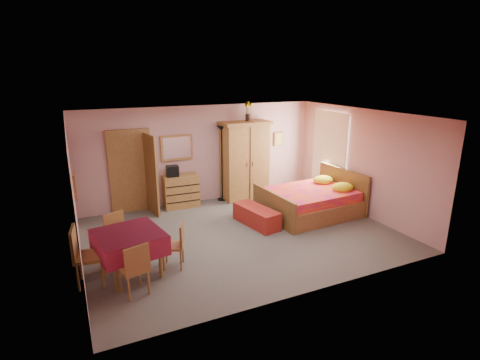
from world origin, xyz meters
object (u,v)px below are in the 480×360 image
chair_north (120,237)px  wardrobe (245,161)px  chair_west (89,256)px  bed (309,194)px  wall_mirror (177,148)px  sunflower_vase (248,111)px  bench (256,216)px  dining_table (130,254)px  chair_south (133,268)px  stereo (172,171)px  chest_of_drawers (181,191)px  chair_east (173,245)px  floor_lamp (222,164)px

chair_north → wardrobe: bearing=-172.0°
wardrobe → chair_west: bearing=-148.3°
wardrobe → bed: wardrobe is taller
wall_mirror → chair_north: (-1.85, -2.51, -1.10)m
sunflower_vase → bench: bearing=-110.3°
bed → dining_table: size_ratio=2.08×
chair_north → bench: bearing=163.6°
wall_mirror → wardrobe: 1.91m
bed → bench: 1.53m
chair_south → chair_north: (-0.02, 1.29, -0.00)m
bed → stereo: bearing=144.8°
sunflower_vase → chair_south: 5.59m
chest_of_drawers → chair_east: size_ratio=1.08×
wall_mirror → bench: size_ratio=0.67×
wall_mirror → floor_lamp: 1.30m
chest_of_drawers → bench: bearing=-55.1°
chest_of_drawers → dining_table: bearing=-119.1°
wall_mirror → chair_north: bearing=-127.9°
wardrobe → sunflower_vase: sunflower_vase is taller
floor_lamp → sunflower_vase: (0.77, -0.03, 1.38)m
dining_table → chair_east: size_ratio=1.29×
wall_mirror → bed: size_ratio=0.38×
wardrobe → chair_west: size_ratio=2.08×
wall_mirror → chair_north: size_ratio=0.94×
sunflower_vase → chair_north: (-3.80, -2.32, -1.97)m
floor_lamp → bed: (1.55, -1.91, -0.51)m
sunflower_vase → dining_table: (-3.73, -2.98, -2.02)m
bench → chair_east: bearing=-154.3°
wardrobe → dining_table: (-3.61, -2.92, -0.68)m
sunflower_vase → bench: sunflower_vase is taller
wardrobe → chair_east: wardrobe is taller
floor_lamp → bed: size_ratio=0.92×
chair_east → floor_lamp: bearing=-12.9°
wardrobe → bed: (0.91, -1.82, -0.56)m
chest_of_drawers → wardrobe: bearing=0.7°
wall_mirror → chair_east: 3.56m
chest_of_drawers → chair_south: (-1.83, -3.59, 0.02)m
floor_lamp → chair_north: floor_lamp is taller
sunflower_vase → chair_north: sunflower_vase is taller
floor_lamp → chair_west: size_ratio=2.00×
chair_north → chair_west: bearing=26.0°
wardrobe → chair_west: (-4.26, -2.95, -0.56)m
sunflower_vase → chair_east: (-2.98, -3.02, -2.00)m
wall_mirror → chair_south: 4.36m
chair_west → dining_table: bearing=100.9°
bed → chair_south: (-4.56, -1.73, -0.07)m
chest_of_drawers → wardrobe: size_ratio=0.42×
chest_of_drawers → stereo: size_ratio=3.00×
chair_west → chair_south: bearing=53.0°
floor_lamp → chair_south: floor_lamp is taller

